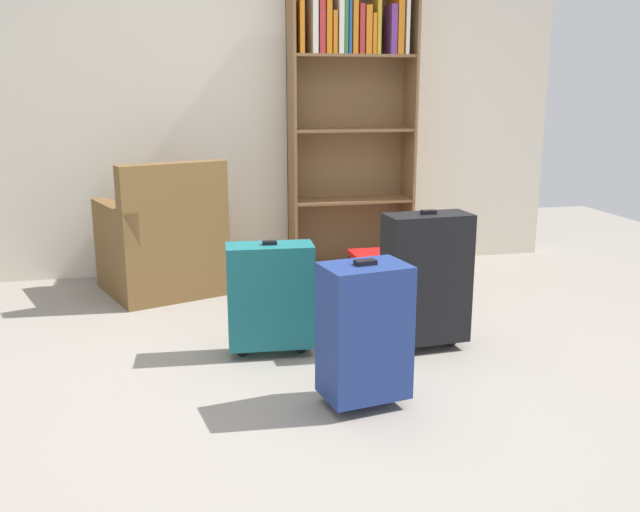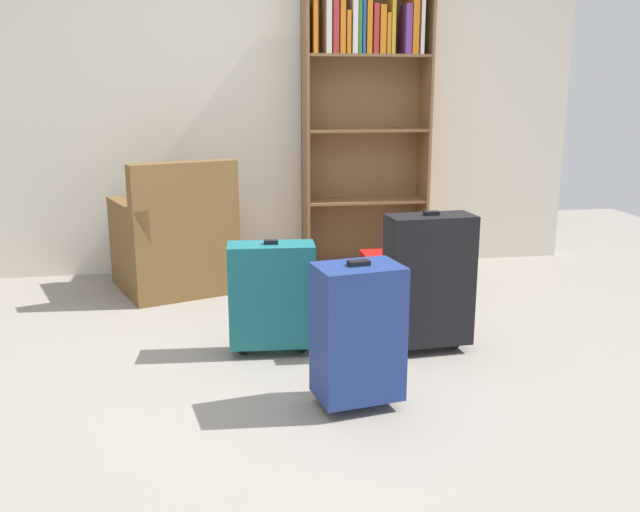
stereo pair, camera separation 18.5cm
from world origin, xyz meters
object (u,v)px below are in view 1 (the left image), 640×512
Objects in this scene: suitcase_teal at (270,296)px; suitcase_navy_blue at (364,331)px; storage_box at (382,266)px; bookshelf at (350,97)px; suitcase_black at (426,278)px; armchair at (163,246)px; mug at (249,288)px.

suitcase_navy_blue reaches higher than suitcase_teal.
bookshelf is at bearing 106.26° from storage_box.
bookshelf is at bearing 88.56° from suitcase_black.
suitcase_navy_blue is at bearing -66.60° from armchair.
suitcase_teal is (-0.98, -1.18, 0.20)m from storage_box.
mug is 0.16× the size of suitcase_black.
storage_box is (1.52, -0.09, -0.20)m from armchair.
suitcase_teal is 0.82m from suitcase_black.
suitcase_navy_blue is (0.84, -1.95, 0.03)m from armchair.
suitcase_black is 0.77m from suitcase_navy_blue.
bookshelf is 3.45× the size of suitcase_teal.
armchair is at bearing 176.70° from storage_box.
suitcase_teal is (0.54, -1.27, -0.00)m from armchair.
bookshelf is at bearing 76.62° from suitcase_navy_blue.
mug is at bearing -19.81° from armchair.
bookshelf is 2.79× the size of suitcase_black.
suitcase_black reaches higher than mug.
suitcase_navy_blue is at bearing -109.93° from storage_box.
storage_box is at bearing 6.57° from mug.
suitcase_black is (0.79, -1.17, 0.34)m from mug.
armchair is 1.20× the size of suitcase_black.
bookshelf is 2.54m from suitcase_navy_blue.
suitcase_teal is 0.81× the size of suitcase_black.
suitcase_black is at bearing -97.60° from storage_box.
armchair is 1.53m from storage_box.
suitcase_black reaches higher than suitcase_teal.
storage_box is (0.13, -0.44, -1.17)m from bookshelf.
mug is 0.18× the size of suitcase_navy_blue.
armchair is 1.38m from suitcase_teal.
suitcase_navy_blue reaches higher than storage_box.
suitcase_black is (-0.17, -1.28, 0.27)m from storage_box.
suitcase_navy_blue is (-0.50, -0.58, -0.05)m from suitcase_black.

